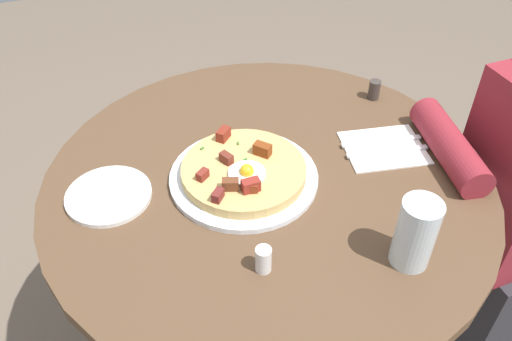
% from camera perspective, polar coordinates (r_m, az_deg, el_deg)
% --- Properties ---
extents(dining_table, '(0.92, 0.92, 0.75)m').
position_cam_1_polar(dining_table, '(1.20, 1.18, -7.00)').
color(dining_table, brown).
rests_on(dining_table, ground_plane).
extents(pizza_plate, '(0.30, 0.30, 0.01)m').
position_cam_1_polar(pizza_plate, '(1.07, -1.33, -0.72)').
color(pizza_plate, white).
rests_on(pizza_plate, dining_table).
extents(breakfast_pizza, '(0.25, 0.25, 0.05)m').
position_cam_1_polar(breakfast_pizza, '(1.05, -1.37, -0.02)').
color(breakfast_pizza, tan).
rests_on(breakfast_pizza, pizza_plate).
extents(bread_plate, '(0.17, 0.17, 0.01)m').
position_cam_1_polar(bread_plate, '(1.07, -15.64, -2.61)').
color(bread_plate, white).
rests_on(bread_plate, dining_table).
extents(napkin, '(0.19, 0.17, 0.00)m').
position_cam_1_polar(napkin, '(1.18, 13.66, 2.38)').
color(napkin, white).
rests_on(napkin, dining_table).
extents(fork, '(0.18, 0.05, 0.00)m').
position_cam_1_polar(fork, '(1.16, 14.00, 2.00)').
color(fork, silver).
rests_on(fork, napkin).
extents(knife, '(0.18, 0.05, 0.00)m').
position_cam_1_polar(knife, '(1.19, 13.39, 3.09)').
color(knife, silver).
rests_on(knife, napkin).
extents(water_glass, '(0.07, 0.07, 0.13)m').
position_cam_1_polar(water_glass, '(0.91, 16.86, -6.52)').
color(water_glass, silver).
rests_on(water_glass, dining_table).
extents(salt_shaker, '(0.03, 0.03, 0.05)m').
position_cam_1_polar(salt_shaker, '(0.89, 0.80, -9.60)').
color(salt_shaker, white).
rests_on(salt_shaker, dining_table).
extents(pepper_shaker, '(0.03, 0.03, 0.05)m').
position_cam_1_polar(pepper_shaker, '(1.32, 12.66, 8.51)').
color(pepper_shaker, '#3F3833').
rests_on(pepper_shaker, dining_table).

